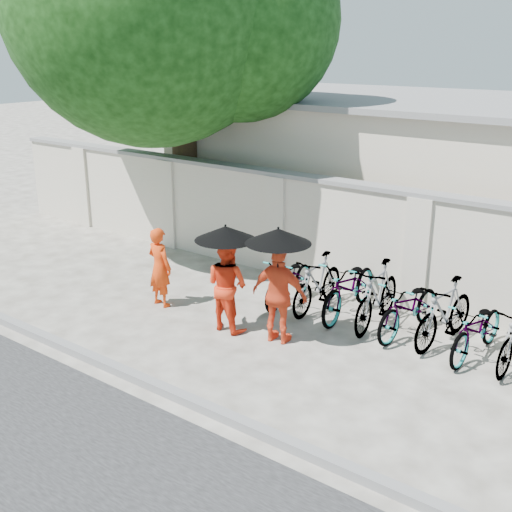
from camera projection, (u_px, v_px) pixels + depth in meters
The scene contains 17 objects.
ground at pixel (215, 338), 10.22m from camera, with size 80.00×80.00×0.00m, color #B7B3A5.
kerb at pixel (135, 377), 8.92m from camera, with size 40.00×0.16×0.12m, color slate.
compound_wall at pixel (369, 242), 11.75m from camera, with size 20.00×0.30×2.00m, color beige.
building_behind at pixel (494, 183), 13.86m from camera, with size 14.00×6.00×3.20m, color beige.
shade_tree at pixel (168, 10), 12.96m from camera, with size 6.70×6.20×8.20m.
monk_left at pixel (160, 267), 11.30m from camera, with size 0.52×0.34×1.44m, color red.
monk_center at pixel (227, 285), 10.34m from camera, with size 0.74×0.58×1.53m, color red.
parasol_center at pixel (226, 233), 9.97m from camera, with size 0.98×0.98×0.91m.
monk_right at pixel (279, 295), 9.87m from camera, with size 0.92×0.38×1.57m, color #E34520.
parasol_right at pixel (278, 236), 9.49m from camera, with size 1.00×1.00×0.98m.
bike_0 at pixel (289, 280), 11.50m from camera, with size 0.57×1.64×0.86m, color #9796A2.
bike_1 at pixel (318, 283), 11.18m from camera, with size 0.47×1.65×0.99m, color #9796A2.
bike_2 at pixel (350, 287), 10.95m from camera, with size 0.68×1.95×1.02m, color #9796A2.
bike_3 at pixel (377, 295), 10.53m from camera, with size 0.50×1.79×1.07m, color #9796A2.
bike_4 at pixel (409, 307), 10.23m from camera, with size 0.62×1.77×0.93m, color #9796A2.
bike_5 at pixel (444, 313), 9.90m from camera, with size 0.49×1.72×1.03m, color #9796A2.
bike_6 at pixel (478, 329), 9.50m from camera, with size 0.59×1.68×0.88m, color #9796A2.
Camera 1 is at (6.14, -7.00, 4.48)m, focal length 45.00 mm.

